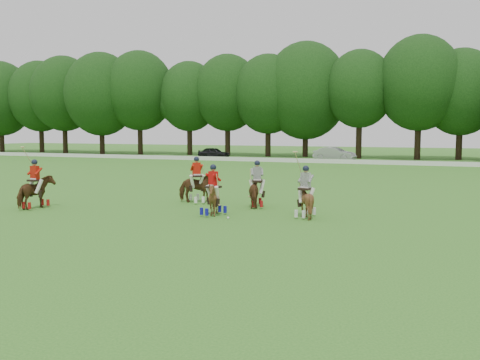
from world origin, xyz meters
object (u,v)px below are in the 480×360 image
at_px(polo_ball, 228,218).
at_px(car_left, 214,153).
at_px(polo_red_a, 35,191).
at_px(polo_stripe_b, 305,200).
at_px(car_mid, 335,154).
at_px(polo_stripe_a, 257,191).
at_px(polo_red_c, 213,198).
at_px(polo_red_b, 197,187).

bearing_deg(polo_ball, car_left, 115.31).
bearing_deg(polo_red_a, polo_stripe_b, 10.05).
xyz_separation_m(car_mid, polo_stripe_a, (4.09, -36.46, -0.01)).
relative_size(car_mid, polo_stripe_b, 1.75).
relative_size(polo_stripe_a, polo_stripe_b, 0.81).
xyz_separation_m(polo_red_c, polo_ball, (0.88, -0.53, -0.69)).
relative_size(polo_stripe_b, polo_ball, 29.20).
bearing_deg(polo_stripe_b, polo_red_c, -166.21).
height_order(car_left, polo_stripe_b, polo_stripe_b).
bearing_deg(polo_stripe_a, polo_red_b, 175.41).
distance_m(car_mid, polo_red_b, 36.22).
bearing_deg(polo_red_b, polo_stripe_b, -20.68).
bearing_deg(polo_red_c, polo_stripe_b, 13.79).
bearing_deg(polo_red_b, polo_stripe_a, -4.59).
xyz_separation_m(polo_red_a, polo_red_b, (5.82, 4.33, 0.00)).
distance_m(polo_red_c, polo_stripe_a, 3.01).
distance_m(polo_red_c, polo_ball, 1.23).
height_order(polo_red_c, polo_stripe_b, polo_stripe_b).
xyz_separation_m(car_left, polo_red_c, (17.98, -39.34, 0.08)).
xyz_separation_m(car_left, polo_ball, (18.85, -39.87, -0.61)).
relative_size(car_mid, polo_red_b, 2.08).
distance_m(car_left, polo_red_b, 39.45).
xyz_separation_m(car_left, polo_red_a, (9.84, -40.54, 0.13)).
distance_m(polo_red_b, polo_ball, 4.91).
relative_size(polo_red_a, polo_stripe_b, 1.04).
bearing_deg(polo_ball, polo_stripe_b, 27.24).
xyz_separation_m(polo_stripe_a, polo_stripe_b, (2.77, -1.99, -0.02)).
relative_size(car_left, polo_red_b, 1.73).
bearing_deg(polo_ball, polo_red_a, -175.76).
relative_size(car_mid, polo_red_c, 2.19).
xyz_separation_m(polo_red_c, polo_stripe_a, (0.86, 2.88, 0.01)).
bearing_deg(car_left, polo_red_a, -166.07).
bearing_deg(car_mid, polo_red_c, -167.12).
distance_m(car_left, polo_stripe_a, 41.04).
height_order(polo_red_b, polo_stripe_a, polo_red_b).
xyz_separation_m(polo_red_c, polo_stripe_b, (3.63, 0.89, -0.01)).
xyz_separation_m(car_left, polo_red_b, (15.66, -36.21, 0.13)).
bearing_deg(polo_red_c, car_left, 114.56).
xyz_separation_m(polo_stripe_a, polo_ball, (0.02, -3.41, -0.70)).
height_order(polo_red_a, polo_red_c, polo_red_a).
distance_m(polo_red_a, polo_stripe_b, 11.95).
distance_m(car_mid, polo_ball, 40.09).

